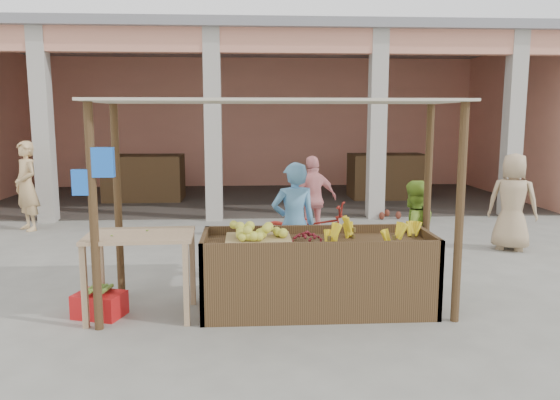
{
  "coord_description": "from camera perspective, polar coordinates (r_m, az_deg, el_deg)",
  "views": [
    {
      "loc": [
        -0.29,
        -5.99,
        2.2
      ],
      "look_at": [
        0.15,
        1.2,
        1.1
      ],
      "focal_mm": 35.0,
      "sensor_mm": 36.0,
      "label": 1
    }
  ],
  "objects": [
    {
      "name": "ground",
      "position": [
        6.39,
        -0.67,
        -11.45
      ],
      "size": [
        60.0,
        60.0,
        0.0
      ],
      "primitive_type": "plane",
      "color": "slate",
      "rests_on": "ground"
    },
    {
      "name": "market_building",
      "position": [
        14.93,
        -2.18,
        10.62
      ],
      "size": [
        14.4,
        6.4,
        4.2
      ],
      "color": "#E59377",
      "rests_on": "ground"
    },
    {
      "name": "fruit_stall",
      "position": [
        6.31,
        3.91,
        -7.91
      ],
      "size": [
        2.6,
        0.95,
        0.8
      ],
      "primitive_type": "cube",
      "color": "brown",
      "rests_on": "ground"
    },
    {
      "name": "stall_awning",
      "position": [
        6.06,
        -0.87,
        6.58
      ],
      "size": [
        4.09,
        1.35,
        2.39
      ],
      "color": "brown",
      "rests_on": "ground"
    },
    {
      "name": "banana_heap",
      "position": [
        6.24,
        9.31,
        -3.34
      ],
      "size": [
        1.22,
        0.66,
        0.22
      ],
      "primitive_type": null,
      "color": "yellow",
      "rests_on": "fruit_stall"
    },
    {
      "name": "melon_tray",
      "position": [
        6.12,
        -2.28,
        -3.67
      ],
      "size": [
        0.73,
        0.63,
        0.2
      ],
      "color": "#9C8250",
      "rests_on": "fruit_stall"
    },
    {
      "name": "berry_heap",
      "position": [
        6.14,
        2.84,
        -3.86
      ],
      "size": [
        0.42,
        0.34,
        0.13
      ],
      "primitive_type": "ellipsoid",
      "color": "maroon",
      "rests_on": "fruit_stall"
    },
    {
      "name": "side_table",
      "position": [
        6.2,
        -14.38,
        -4.73
      ],
      "size": [
        1.18,
        0.81,
        0.93
      ],
      "rotation": [
        0.0,
        0.0,
        0.04
      ],
      "color": "tan",
      "rests_on": "ground"
    },
    {
      "name": "papaya_pile",
      "position": [
        6.15,
        -14.47,
        -2.42
      ],
      "size": [
        0.78,
        0.44,
        0.22
      ],
      "primitive_type": null,
      "color": "#44842B",
      "rests_on": "side_table"
    },
    {
      "name": "red_crate",
      "position": [
        6.48,
        -18.33,
        -10.35
      ],
      "size": [
        0.6,
        0.51,
        0.27
      ],
      "primitive_type": "cube",
      "rotation": [
        0.0,
        0.0,
        -0.31
      ],
      "color": "red",
      "rests_on": "ground"
    },
    {
      "name": "plantain_bundle",
      "position": [
        6.43,
        -18.4,
        -8.89
      ],
      "size": [
        0.39,
        0.27,
        0.08
      ],
      "primitive_type": null,
      "color": "olive",
      "rests_on": "red_crate"
    },
    {
      "name": "produce_sacks",
      "position": [
        12.07,
        10.88,
        -0.39
      ],
      "size": [
        1.07,
        0.8,
        0.65
      ],
      "color": "maroon",
      "rests_on": "ground"
    },
    {
      "name": "vendor_blue",
      "position": [
        7.1,
        1.45,
        -2.13
      ],
      "size": [
        0.72,
        0.58,
        1.73
      ],
      "primitive_type": "imported",
      "rotation": [
        0.0,
        0.0,
        3.31
      ],
      "color": "#5A9BCE",
      "rests_on": "ground"
    },
    {
      "name": "vendor_green",
      "position": [
        7.31,
        13.67,
        -3.14
      ],
      "size": [
        0.8,
        0.6,
        1.47
      ],
      "primitive_type": "imported",
      "rotation": [
        0.0,
        0.0,
        3.45
      ],
      "color": "#89B834",
      "rests_on": "ground"
    },
    {
      "name": "motorcycle",
      "position": [
        8.47,
        3.29,
        -3.12
      ],
      "size": [
        1.18,
        1.89,
        0.93
      ],
      "primitive_type": "imported",
      "rotation": [
        0.0,
        0.0,
        1.23
      ],
      "color": "maroon",
      "rests_on": "ground"
    },
    {
      "name": "shopper_b",
      "position": [
        9.6,
        3.48,
        0.39
      ],
      "size": [
        1.07,
        0.8,
        1.63
      ],
      "primitive_type": "imported",
      "rotation": [
        0.0,
        0.0,
        3.48
      ],
      "color": "pink",
      "rests_on": "ground"
    },
    {
      "name": "shopper_c",
      "position": [
        9.78,
        23.17,
        0.32
      ],
      "size": [
        1.03,
        0.93,
        1.79
      ],
      "primitive_type": "imported",
      "rotation": [
        0.0,
        0.0,
        2.59
      ],
      "color": "tan",
      "rests_on": "ground"
    },
    {
      "name": "shopper_e",
      "position": [
        11.65,
        -24.98,
        1.51
      ],
      "size": [
        0.84,
        0.84,
        1.81
      ],
      "primitive_type": "imported",
      "rotation": [
        0.0,
        0.0,
        -0.77
      ],
      "color": "tan",
      "rests_on": "ground"
    }
  ]
}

